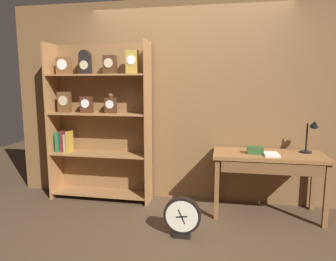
# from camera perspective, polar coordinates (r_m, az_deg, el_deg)

# --- Properties ---
(ground_plane) EXTENTS (10.00, 10.00, 0.00)m
(ground_plane) POSITION_cam_1_polar(r_m,az_deg,el_deg) (3.08, 0.54, -20.89)
(ground_plane) COLOR #4C3826
(back_wood_panel) EXTENTS (4.80, 0.05, 2.60)m
(back_wood_panel) POSITION_cam_1_polar(r_m,az_deg,el_deg) (3.91, 3.70, 5.37)
(back_wood_panel) COLOR brown
(back_wood_panel) RESTS_ON ground
(bookshelf) EXTENTS (1.35, 0.34, 2.06)m
(bookshelf) POSITION_cam_1_polar(r_m,az_deg,el_deg) (4.04, -13.23, 2.22)
(bookshelf) COLOR #9E6B3D
(bookshelf) RESTS_ON ground
(workbench) EXTENTS (1.25, 0.58, 0.74)m
(workbench) POSITION_cam_1_polar(r_m,az_deg,el_deg) (3.64, 18.64, -5.67)
(workbench) COLOR brown
(workbench) RESTS_ON ground
(desk_lamp) EXTENTS (0.18, 0.18, 0.40)m
(desk_lamp) POSITION_cam_1_polar(r_m,az_deg,el_deg) (3.78, 25.67, -0.59)
(desk_lamp) COLOR black
(desk_lamp) RESTS_ON workbench
(toolbox_small) EXTENTS (0.18, 0.10, 0.08)m
(toolbox_small) POSITION_cam_1_polar(r_m,az_deg,el_deg) (3.57, 16.34, -3.62)
(toolbox_small) COLOR #2D5123
(toolbox_small) RESTS_ON workbench
(open_repair_manual) EXTENTS (0.17, 0.23, 0.02)m
(open_repair_manual) POSITION_cam_1_polar(r_m,az_deg,el_deg) (3.54, 19.11, -4.31)
(open_repair_manual) COLOR silver
(open_repair_manual) RESTS_ON workbench
(round_clock_large) EXTENTS (0.38, 0.11, 0.42)m
(round_clock_large) POSITION_cam_1_polar(r_m,az_deg,el_deg) (3.11, 2.73, -16.16)
(round_clock_large) COLOR black
(round_clock_large) RESTS_ON ground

